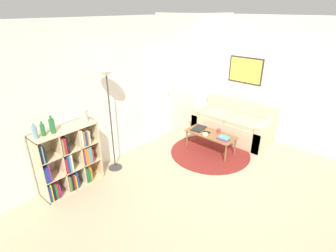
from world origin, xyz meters
The scene contains 17 objects.
ground_plane centered at (0.00, 0.00, 0.00)m, with size 14.00×14.00×0.00m, color tan.
wall_back centered at (0.03, 2.31, 1.29)m, with size 7.56×0.11×2.60m.
wall_right centered at (2.30, 1.14, 1.30)m, with size 0.08×5.28×2.60m.
rug centered at (0.89, 0.96, 0.00)m, with size 1.61×1.61×0.01m.
bookshelf centered at (-1.56, 2.09, 0.49)m, with size 0.99×0.34×1.05m.
floor_lamp centered at (-0.75, 1.98, 1.60)m, with size 0.34×0.34×1.83m.
couch centered at (1.91, 1.02, 0.29)m, with size 0.82×1.69×0.81m.
coffee_table centered at (0.97, 1.02, 0.35)m, with size 0.45×1.01×0.39m.
laptop centered at (0.99, 1.34, 0.40)m, with size 0.37×0.26×0.02m.
bowl centered at (0.82, 1.06, 0.41)m, with size 0.11×0.11×0.05m.
book_stack_on_table centered at (0.92, 0.70, 0.41)m, with size 0.16×0.23×0.04m.
cup centered at (1.12, 0.93, 0.43)m, with size 0.08×0.08×0.08m.
remote centered at (0.96, 1.11, 0.40)m, with size 0.08×0.15×0.02m.
bottle_left centered at (-1.96, 2.08, 1.15)m, with size 0.06×0.06×0.24m.
bottle_middle centered at (-1.84, 2.10, 1.14)m, with size 0.06×0.06×0.22m.
bottle_right centered at (-1.71, 2.08, 1.16)m, with size 0.08×0.08×0.28m.
vase_on_shelf centered at (-1.16, 2.09, 1.15)m, with size 0.10×0.10×0.21m.
Camera 1 is at (-3.19, -1.48, 2.74)m, focal length 28.00 mm.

